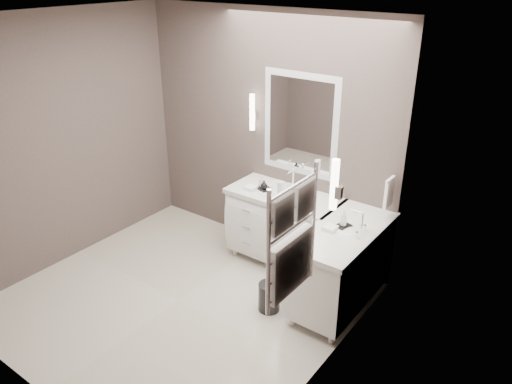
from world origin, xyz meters
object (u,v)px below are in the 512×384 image
Objects in this scene: vanity_back at (284,224)px; towel_ladder at (291,245)px; waste_bin at (269,297)px; vanity_right at (342,263)px.

towel_ladder is at bearing -55.90° from vanity_back.
waste_bin is (-0.74, 0.82, -1.25)m from towel_ladder.
vanity_right is 1.60m from towel_ladder.
waste_bin is (0.36, -0.80, -0.34)m from vanity_back.
vanity_back is 2.16m from towel_ladder.
vanity_back is 1.38× the size of towel_ladder.
vanity_right is 1.38× the size of towel_ladder.
towel_ladder reaches higher than vanity_back.
towel_ladder is (1.10, -1.63, 0.91)m from vanity_back.
towel_ladder is at bearing -80.16° from vanity_right.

